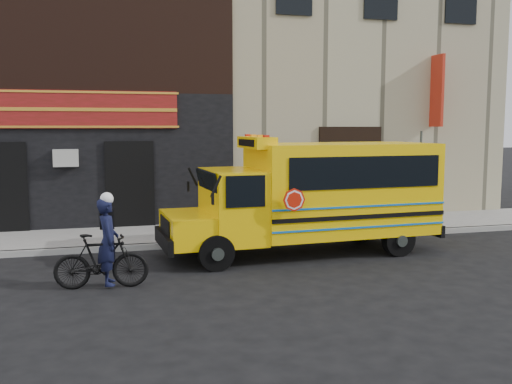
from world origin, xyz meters
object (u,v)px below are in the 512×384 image
at_px(school_bus, 317,193).
at_px(sign_pole, 420,177).
at_px(bicycle, 101,261).
at_px(cyclist, 108,244).

xyz_separation_m(school_bus, sign_pole, (3.94, 1.77, 0.16)).
relative_size(school_bus, sign_pole, 2.32).
height_order(bicycle, cyclist, cyclist).
distance_m(sign_pole, cyclist, 9.72).
bearing_deg(sign_pole, cyclist, -158.35).
height_order(school_bus, bicycle, school_bus).
relative_size(school_bus, bicycle, 3.86).
bearing_deg(school_bus, cyclist, -160.43).
xyz_separation_m(school_bus, cyclist, (-5.07, -1.80, -0.64)).
bearing_deg(cyclist, school_bus, -73.19).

